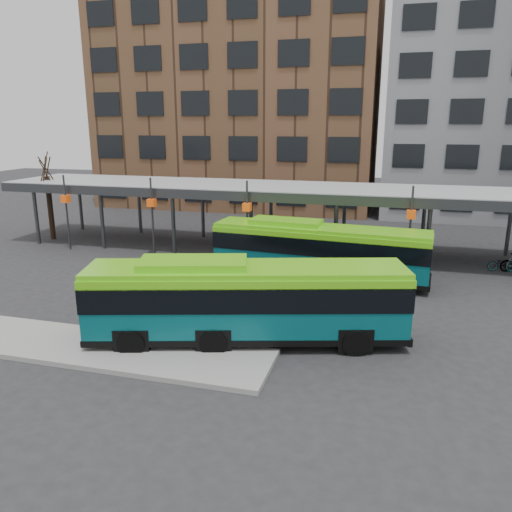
# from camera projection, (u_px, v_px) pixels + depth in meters

# --- Properties ---
(ground) EXTENTS (120.00, 120.00, 0.00)m
(ground) POSITION_uv_depth(u_px,v_px,m) (251.00, 332.00, 19.55)
(ground) COLOR #28282B
(ground) RESTS_ON ground
(boarding_island) EXTENTS (14.00, 3.00, 0.18)m
(boarding_island) POSITION_uv_depth(u_px,v_px,m) (83.00, 346.00, 18.14)
(boarding_island) COLOR gray
(boarding_island) RESTS_ON ground
(canopy) EXTENTS (40.00, 6.53, 4.80)m
(canopy) POSITION_uv_depth(u_px,v_px,m) (308.00, 191.00, 30.54)
(canopy) COLOR #999B9E
(canopy) RESTS_ON ground
(tree) EXTENTS (1.64, 1.64, 5.60)m
(tree) POSITION_uv_depth(u_px,v_px,m) (50.00, 205.00, 34.71)
(tree) COLOR black
(tree) RESTS_ON ground
(building_brick) EXTENTS (26.00, 14.00, 22.00)m
(building_brick) POSITION_uv_depth(u_px,v_px,m) (242.00, 91.00, 49.08)
(building_brick) COLOR brown
(building_brick) RESTS_ON ground
(bus_front) EXTENTS (11.85, 5.56, 3.20)m
(bus_front) POSITION_uv_depth(u_px,v_px,m) (245.00, 299.00, 18.34)
(bus_front) COLOR #08555B
(bus_front) RESTS_ON ground
(bus_rear) EXTENTS (11.25, 3.29, 3.06)m
(bus_rear) POSITION_uv_depth(u_px,v_px,m) (318.00, 249.00, 25.92)
(bus_rear) COLOR #08555B
(bus_rear) RESTS_ON ground
(pedestrian) EXTENTS (0.61, 0.66, 1.50)m
(pedestrian) POSITION_uv_depth(u_px,v_px,m) (128.00, 326.00, 17.81)
(pedestrian) COLOR black
(pedestrian) RESTS_ON boarding_island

